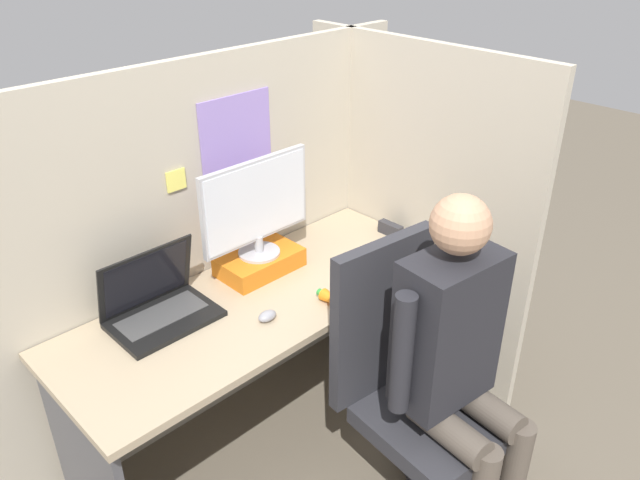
{
  "coord_description": "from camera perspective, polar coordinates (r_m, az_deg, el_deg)",
  "views": [
    {
      "loc": [
        -1.25,
        -1.29,
        2.1
      ],
      "look_at": [
        0.16,
        0.16,
        0.99
      ],
      "focal_mm": 35.0,
      "sensor_mm": 36.0,
      "label": 1
    }
  ],
  "objects": [
    {
      "name": "ground_plane",
      "position": [
        2.77,
        -0.18,
        -20.68
      ],
      "size": [
        12.0,
        12.0,
        0.0
      ],
      "primitive_type": "plane",
      "color": "#665B4C"
    },
    {
      "name": "monitor",
      "position": [
        2.47,
        -5.86,
        3.18
      ],
      "size": [
        0.51,
        0.17,
        0.41
      ],
      "color": "#B2B2B7",
      "rests_on": "paper_box"
    },
    {
      "name": "cubicle_panel_back",
      "position": [
        2.65,
        -10.06,
        -0.95
      ],
      "size": [
        2.13,
        0.05,
        1.61
      ],
      "color": "#B7AD99",
      "rests_on": "ground"
    },
    {
      "name": "carrot_toy",
      "position": [
        2.37,
        1.37,
        -5.58
      ],
      "size": [
        0.05,
        0.16,
        0.05
      ],
      "color": "orange",
      "rests_on": "desk"
    },
    {
      "name": "desk",
      "position": [
        2.55,
        -5.17,
        -8.38
      ],
      "size": [
        1.63,
        0.63,
        0.74
      ],
      "color": "tan",
      "rests_on": "ground"
    },
    {
      "name": "cubicle_panel_right",
      "position": [
        2.9,
        8.28,
        1.92
      ],
      "size": [
        0.04,
        1.25,
        1.61
      ],
      "color": "#B7AD99",
      "rests_on": "ground"
    },
    {
      "name": "mouse",
      "position": [
        2.31,
        -4.84,
        -6.93
      ],
      "size": [
        0.07,
        0.05,
        0.04
      ],
      "color": "gray",
      "rests_on": "desk"
    },
    {
      "name": "person",
      "position": [
        2.15,
        12.54,
        -10.17
      ],
      "size": [
        0.48,
        0.43,
        1.34
      ],
      "color": "brown",
      "rests_on": "ground"
    },
    {
      "name": "paper_box",
      "position": [
        2.59,
        -5.54,
        -2.01
      ],
      "size": [
        0.34,
        0.21,
        0.08
      ],
      "color": "orange",
      "rests_on": "desk"
    },
    {
      "name": "stapler",
      "position": [
        2.88,
        6.46,
        0.99
      ],
      "size": [
        0.04,
        0.12,
        0.06
      ],
      "color": "#2D2D33",
      "rests_on": "desk"
    },
    {
      "name": "office_chair",
      "position": [
        2.34,
        8.41,
        -12.95
      ],
      "size": [
        0.53,
        0.59,
        1.1
      ],
      "color": "#2D2D33",
      "rests_on": "ground"
    },
    {
      "name": "laptop",
      "position": [
        2.37,
        -14.51,
        -5.91
      ],
      "size": [
        0.38,
        0.26,
        0.27
      ],
      "color": "black",
      "rests_on": "desk"
    }
  ]
}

